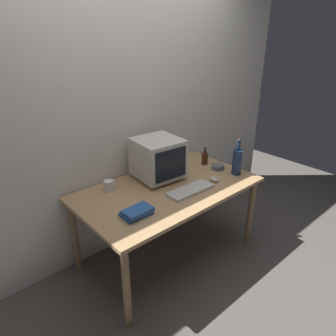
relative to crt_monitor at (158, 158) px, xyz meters
name	(u,v)px	position (x,y,z in m)	size (l,w,h in m)	color
ground_plane	(168,254)	(-0.05, -0.19, -0.91)	(6.00, 6.00, 0.00)	#56514C
back_wall	(131,115)	(-0.05, 0.31, 0.34)	(4.00, 0.08, 2.50)	silver
desk	(168,195)	(-0.05, -0.19, -0.27)	(1.56, 0.89, 0.72)	tan
crt_monitor	(158,158)	(0.00, 0.00, 0.00)	(0.41, 0.42, 0.37)	beige
keyboard	(190,190)	(0.04, -0.37, -0.18)	(0.42, 0.15, 0.02)	beige
computer_mouse	(214,179)	(0.33, -0.38, -0.17)	(0.06, 0.10, 0.04)	beige
bottle_tall	(237,161)	(0.60, -0.41, -0.06)	(0.09, 0.09, 0.35)	navy
bottle_short	(205,158)	(0.55, -0.06, -0.13)	(0.06, 0.06, 0.18)	#472314
book_stack	(137,212)	(-0.51, -0.37, -0.17)	(0.22, 0.16, 0.06)	#28569E
mug	(109,185)	(-0.46, 0.09, -0.15)	(0.12, 0.08, 0.09)	white
cd_spindle	(218,167)	(0.56, -0.23, -0.17)	(0.12, 0.12, 0.04)	#595B66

